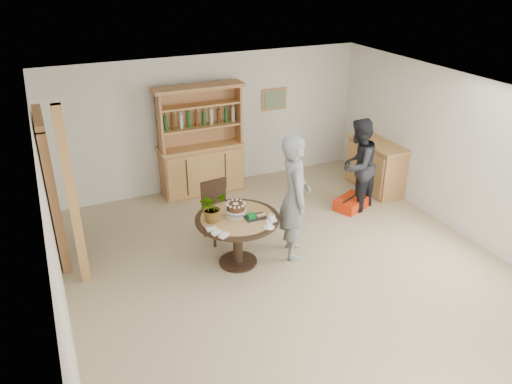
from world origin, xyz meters
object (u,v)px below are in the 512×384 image
object	(u,v)px
dining_table	(238,227)
red_suitcase	(351,203)
teen_boy	(295,197)
dining_chair	(217,207)
hutch	(201,157)
sideboard	(376,166)
adult_person	(358,165)

from	to	relation	value
dining_table	red_suitcase	distance (m)	2.66
dining_table	teen_boy	bearing A→B (deg)	-6.71
teen_boy	dining_table	bearing A→B (deg)	102.43
dining_table	dining_chair	bearing A→B (deg)	90.58
teen_boy	red_suitcase	bearing A→B (deg)	-42.67
red_suitcase	hutch	bearing A→B (deg)	117.71
hutch	sideboard	world-z (taller)	hutch
dining_table	adult_person	world-z (taller)	adult_person
dining_table	adult_person	xyz separation A→B (m)	(2.53, 0.75, 0.22)
sideboard	red_suitcase	distance (m)	1.06
red_suitcase	sideboard	bearing A→B (deg)	7.03
sideboard	dining_chair	xyz separation A→B (m)	(-3.36, -0.46, 0.06)
hutch	red_suitcase	world-z (taller)	hutch
dining_chair	red_suitcase	size ratio (longest dim) A/B	1.33
teen_boy	red_suitcase	size ratio (longest dim) A/B	2.67
dining_chair	dining_table	bearing A→B (deg)	-95.47
sideboard	adult_person	distance (m)	1.04
hutch	dining_table	xyz separation A→B (m)	(-0.31, -2.53, -0.08)
dining_chair	sideboard	bearing A→B (deg)	1.73
sideboard	red_suitcase	bearing A→B (deg)	-149.37
dining_table	adult_person	bearing A→B (deg)	16.52
dining_chair	red_suitcase	distance (m)	2.54
dining_chair	teen_boy	size ratio (longest dim) A/B	0.50
adult_person	red_suitcase	xyz separation A→B (m)	(-0.04, 0.03, -0.72)
adult_person	red_suitcase	bearing A→B (deg)	-62.82
dining_table	adult_person	size ratio (longest dim) A/B	0.73
hutch	dining_chair	world-z (taller)	hutch
hutch	dining_chair	size ratio (longest dim) A/B	2.16
dining_table	red_suitcase	bearing A→B (deg)	17.38
red_suitcase	adult_person	bearing A→B (deg)	-58.31
sideboard	dining_table	distance (m)	3.59
teen_boy	adult_person	distance (m)	1.89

